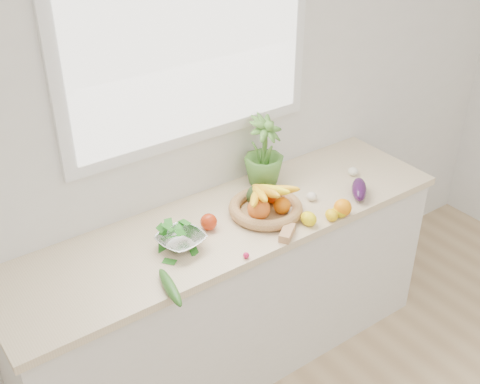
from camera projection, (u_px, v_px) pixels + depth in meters
back_wall at (192, 112)px, 2.81m from camera, size 4.50×0.02×2.70m
counter_cabinet at (230, 296)px, 3.09m from camera, size 2.20×0.58×0.86m
countertop at (229, 224)px, 2.85m from camera, size 2.24×0.62×0.04m
window_frame at (189, 28)px, 2.59m from camera, size 1.30×0.03×1.10m
window_pane at (192, 29)px, 2.58m from camera, size 1.18×0.01×0.98m
orange_loose at (343, 208)px, 2.86m from camera, size 0.11×0.11×0.09m
lemon_a at (309, 219)px, 2.79m from camera, size 0.07×0.09×0.07m
lemon_b at (331, 215)px, 2.83m from camera, size 0.07×0.08×0.06m
lemon_c at (340, 211)px, 2.85m from camera, size 0.08×0.09×0.06m
apple at (209, 222)px, 2.76m from camera, size 0.09×0.09×0.08m
ginger at (287, 233)px, 2.72m from camera, size 0.13×0.11×0.04m
garlic_a at (312, 196)px, 2.98m from camera, size 0.07×0.07×0.04m
garlic_b at (353, 171)px, 3.20m from camera, size 0.07×0.07×0.05m
garlic_c at (293, 212)px, 2.86m from camera, size 0.05×0.05×0.05m
eggplant at (359, 189)px, 3.01m from camera, size 0.19×0.19×0.08m
cucumber at (170, 287)px, 2.40m from camera, size 0.09×0.25×0.05m
radish at (246, 255)px, 2.59m from camera, size 0.03×0.03×0.03m
potted_herb at (264, 151)px, 3.03m from camera, size 0.27×0.27×0.37m
fruit_basket at (265, 205)px, 2.86m from camera, size 0.38×0.38×0.19m
colander_with_spinach at (181, 237)px, 2.63m from camera, size 0.24×0.24×0.11m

